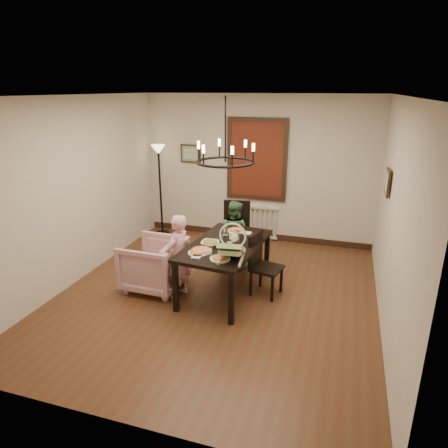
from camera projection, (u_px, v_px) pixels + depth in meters
The scene contains 17 objects.
room_shell at pixel (224, 197), 5.75m from camera, with size 4.51×5.00×2.81m.
dining_table at pixel (225, 249), 5.75m from camera, with size 1.08×1.73×0.77m.
chair_far at pixel (235, 232), 6.89m from camera, with size 0.46×0.46×1.05m, color black, non-canonical shape.
chair_right at pixel (267, 265), 5.76m from camera, with size 0.41×0.41×0.93m, color black, non-canonical shape.
armchair at pixel (154, 264), 5.98m from camera, with size 0.83×0.85×0.77m, color #D3A1B2.
elderly_woman at pixel (178, 263), 5.70m from camera, with size 0.37×0.25×1.03m, color #E29FAE.
seated_man at pixel (234, 239), 6.72m from camera, with size 0.46×0.36×0.95m, color #426E41.
baby_bouncer at pixel (232, 247), 5.16m from camera, with size 0.37×0.51×0.33m, color #BDE69F, non-canonical shape.
salad_bowl at pixel (210, 243), 5.64m from camera, with size 0.30×0.30×0.07m, color white.
pizza_platter at pixel (201, 251), 5.43m from camera, with size 0.29×0.29×0.04m, color tan.
drinking_glass at pixel (221, 240), 5.67m from camera, with size 0.07×0.07×0.13m, color silver.
window_blinds at pixel (257, 160), 7.57m from camera, with size 1.00×0.03×1.40m, color #561B11.
radiator at pixel (255, 222), 8.00m from camera, with size 0.92×0.12×0.62m, color silver, non-canonical shape.
picture_back at pixel (191, 154), 7.95m from camera, with size 0.42×0.03×0.36m, color black.
picture_right at pixel (388, 182), 5.53m from camera, with size 0.42×0.03×0.36m, color black.
floor_lamp at pixel (160, 192), 8.05m from camera, with size 0.30×0.30×1.80m, color black, non-canonical shape.
chandelier at pixel (225, 162), 5.34m from camera, with size 0.80×0.80×0.04m, color black.
Camera 1 is at (1.65, -4.95, 2.89)m, focal length 32.00 mm.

